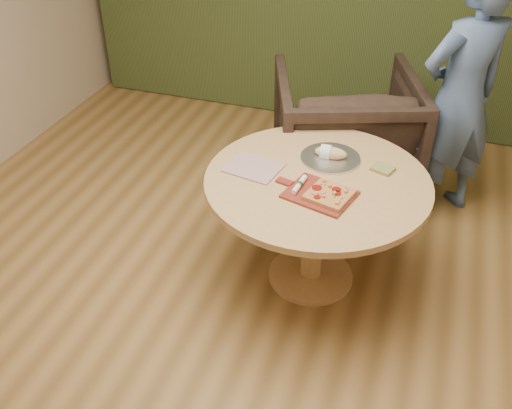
{
  "coord_description": "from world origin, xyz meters",
  "views": [
    {
      "loc": [
        0.81,
        -2.01,
        2.51
      ],
      "look_at": [
        0.06,
        0.25,
        0.79
      ],
      "focal_mm": 40.0,
      "sensor_mm": 36.0,
      "label": 1
    }
  ],
  "objects_px": {
    "serving_tray": "(330,158)",
    "bread_roll": "(329,153)",
    "pizza_paddle": "(318,194)",
    "armchair": "(345,127)",
    "cutlery_roll": "(299,184)",
    "flatbread_pizza": "(329,194)",
    "person_standing": "(460,98)",
    "pedestal_table": "(316,199)"
  },
  "relations": [
    {
      "from": "serving_tray",
      "to": "person_standing",
      "type": "xyz_separation_m",
      "value": [
        0.68,
        0.81,
        0.13
      ]
    },
    {
      "from": "serving_tray",
      "to": "person_standing",
      "type": "relative_size",
      "value": 0.2
    },
    {
      "from": "pedestal_table",
      "to": "person_standing",
      "type": "xyz_separation_m",
      "value": [
        0.7,
        1.04,
        0.27
      ]
    },
    {
      "from": "pedestal_table",
      "to": "bread_roll",
      "type": "bearing_deg",
      "value": 86.87
    },
    {
      "from": "pizza_paddle",
      "to": "armchair",
      "type": "distance_m",
      "value": 1.28
    },
    {
      "from": "pedestal_table",
      "to": "bread_roll",
      "type": "height_order",
      "value": "bread_roll"
    },
    {
      "from": "serving_tray",
      "to": "bread_roll",
      "type": "relative_size",
      "value": 1.84
    },
    {
      "from": "bread_roll",
      "to": "flatbread_pizza",
      "type": "bearing_deg",
      "value": -77.23
    },
    {
      "from": "pizza_paddle",
      "to": "pedestal_table",
      "type": "bearing_deg",
      "value": 119.35
    },
    {
      "from": "pizza_paddle",
      "to": "cutlery_roll",
      "type": "relative_size",
      "value": 2.37
    },
    {
      "from": "flatbread_pizza",
      "to": "pizza_paddle",
      "type": "bearing_deg",
      "value": 168.0
    },
    {
      "from": "armchair",
      "to": "pedestal_table",
      "type": "bearing_deg",
      "value": 72.29
    },
    {
      "from": "cutlery_roll",
      "to": "serving_tray",
      "type": "height_order",
      "value": "cutlery_roll"
    },
    {
      "from": "serving_tray",
      "to": "bread_roll",
      "type": "xyz_separation_m",
      "value": [
        -0.01,
        0.0,
        0.04
      ]
    },
    {
      "from": "pizza_paddle",
      "to": "flatbread_pizza",
      "type": "height_order",
      "value": "flatbread_pizza"
    },
    {
      "from": "armchair",
      "to": "cutlery_roll",
      "type": "bearing_deg",
      "value": 68.69
    },
    {
      "from": "bread_roll",
      "to": "person_standing",
      "type": "distance_m",
      "value": 1.07
    },
    {
      "from": "flatbread_pizza",
      "to": "cutlery_roll",
      "type": "relative_size",
      "value": 1.36
    },
    {
      "from": "flatbread_pizza",
      "to": "bread_roll",
      "type": "distance_m",
      "value": 0.41
    },
    {
      "from": "flatbread_pizza",
      "to": "serving_tray",
      "type": "bearing_deg",
      "value": 101.56
    },
    {
      "from": "cutlery_roll",
      "to": "bread_roll",
      "type": "bearing_deg",
      "value": 83.55
    },
    {
      "from": "person_standing",
      "to": "bread_roll",
      "type": "bearing_deg",
      "value": 9.88
    },
    {
      "from": "cutlery_roll",
      "to": "person_standing",
      "type": "distance_m",
      "value": 1.41
    },
    {
      "from": "pizza_paddle",
      "to": "bread_roll",
      "type": "height_order",
      "value": "bread_roll"
    },
    {
      "from": "flatbread_pizza",
      "to": "armchair",
      "type": "height_order",
      "value": "armchair"
    },
    {
      "from": "serving_tray",
      "to": "bread_roll",
      "type": "distance_m",
      "value": 0.04
    },
    {
      "from": "pizza_paddle",
      "to": "cutlery_roll",
      "type": "height_order",
      "value": "cutlery_roll"
    },
    {
      "from": "pedestal_table",
      "to": "armchair",
      "type": "xyz_separation_m",
      "value": [
        -0.04,
        1.1,
        -0.1
      ]
    },
    {
      "from": "cutlery_roll",
      "to": "bread_roll",
      "type": "height_order",
      "value": "bread_roll"
    },
    {
      "from": "serving_tray",
      "to": "person_standing",
      "type": "height_order",
      "value": "person_standing"
    },
    {
      "from": "pedestal_table",
      "to": "pizza_paddle",
      "type": "bearing_deg",
      "value": -75.91
    },
    {
      "from": "cutlery_roll",
      "to": "pizza_paddle",
      "type": "bearing_deg",
      "value": -5.15
    },
    {
      "from": "armchair",
      "to": "pizza_paddle",
      "type": "bearing_deg",
      "value": 73.81
    },
    {
      "from": "pedestal_table",
      "to": "cutlery_roll",
      "type": "bearing_deg",
      "value": -118.26
    },
    {
      "from": "bread_roll",
      "to": "cutlery_roll",
      "type": "bearing_deg",
      "value": -103.11
    },
    {
      "from": "serving_tray",
      "to": "armchair",
      "type": "xyz_separation_m",
      "value": [
        -0.07,
        0.87,
        -0.25
      ]
    },
    {
      "from": "serving_tray",
      "to": "armchair",
      "type": "relative_size",
      "value": 0.35
    },
    {
      "from": "bread_roll",
      "to": "person_standing",
      "type": "height_order",
      "value": "person_standing"
    },
    {
      "from": "serving_tray",
      "to": "armchair",
      "type": "bearing_deg",
      "value": 94.3
    },
    {
      "from": "pizza_paddle",
      "to": "person_standing",
      "type": "xyz_separation_m",
      "value": [
        0.66,
        1.2,
        0.13
      ]
    },
    {
      "from": "serving_tray",
      "to": "pedestal_table",
      "type": "bearing_deg",
      "value": -95.33
    },
    {
      "from": "pedestal_table",
      "to": "armchair",
      "type": "bearing_deg",
      "value": 92.29
    }
  ]
}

